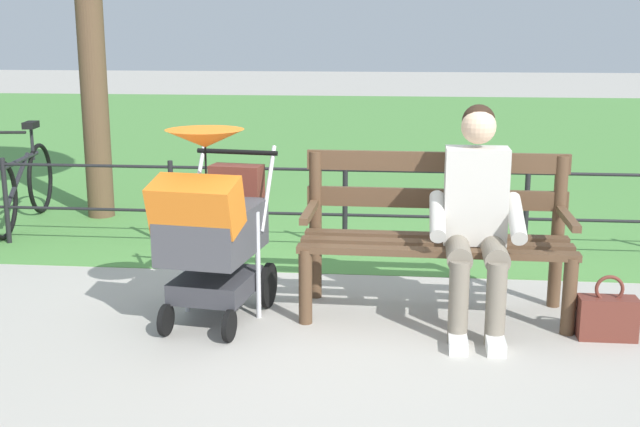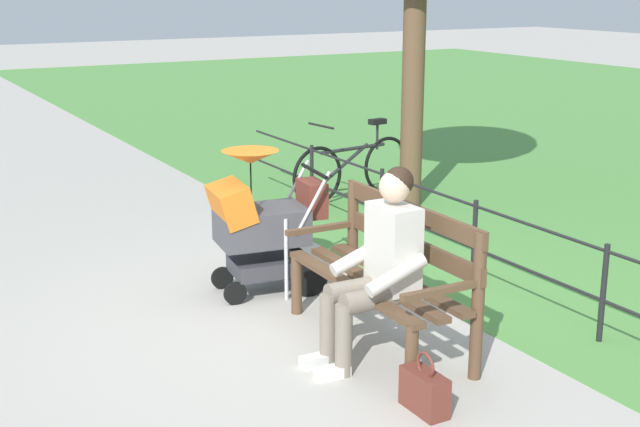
% 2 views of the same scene
% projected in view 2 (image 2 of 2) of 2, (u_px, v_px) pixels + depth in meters
% --- Properties ---
extents(ground_plane, '(60.00, 60.00, 0.00)m').
position_uv_depth(ground_plane, '(327.00, 314.00, 6.44)').
color(ground_plane, '#ADA89E').
extents(park_bench, '(1.61, 0.62, 0.96)m').
position_uv_depth(park_bench, '(388.00, 268.00, 5.82)').
color(park_bench, brown).
rests_on(park_bench, ground).
extents(person_on_bench, '(0.54, 0.74, 1.28)m').
position_uv_depth(person_on_bench, '(379.00, 261.00, 5.49)').
color(person_on_bench, slate).
rests_on(person_on_bench, ground).
extents(stroller, '(0.61, 0.94, 1.15)m').
position_uv_depth(stroller, '(261.00, 220.00, 6.73)').
color(stroller, black).
rests_on(stroller, ground).
extents(handbag, '(0.32, 0.14, 0.37)m').
position_uv_depth(handbag, '(424.00, 391.00, 4.95)').
color(handbag, brown).
rests_on(handbag, ground).
extents(park_fence, '(8.21, 0.04, 0.70)m').
position_uv_depth(park_fence, '(498.00, 242.00, 6.74)').
color(park_fence, black).
rests_on(park_fence, ground).
extents(bicycle, '(0.44, 1.65, 0.89)m').
position_uv_depth(bicycle, '(354.00, 167.00, 9.73)').
color(bicycle, black).
rests_on(bicycle, ground).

